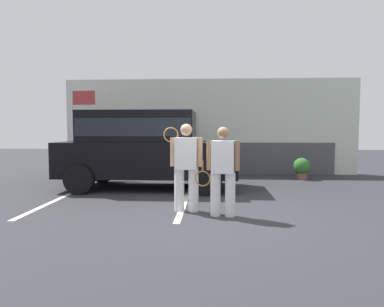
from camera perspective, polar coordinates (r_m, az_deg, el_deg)
name	(u,v)px	position (r m, az deg, el deg)	size (l,w,h in m)	color
ground_plane	(205,214)	(6.70, 2.17, -9.75)	(40.00, 40.00, 0.00)	#2D2D33
parking_stripe_0	(64,196)	(8.88, -19.93, -6.52)	(0.12, 4.40, 0.01)	silver
parking_stripe_1	(186,198)	(8.19, -0.93, -7.17)	(0.12, 4.40, 0.01)	silver
house_frontage	(209,130)	(12.48, 2.78, 3.88)	(10.16, 0.40, 3.30)	silver
parked_suv	(145,145)	(9.48, -7.56, 1.30)	(4.60, 2.16, 2.05)	black
tennis_player_man	(186,166)	(6.80, -0.96, -1.99)	(0.76, 0.29, 1.69)	white
tennis_player_woman	(223,170)	(6.45, 4.95, -2.71)	(0.85, 0.31, 1.63)	white
potted_plant_by_porch	(302,167)	(11.59, 17.25, -2.16)	(0.51, 0.51, 0.67)	brown
flag_pole	(78,116)	(12.19, -17.87, 5.75)	(0.80, 0.08, 2.86)	silver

